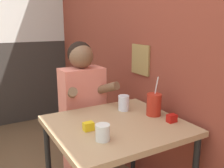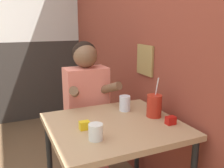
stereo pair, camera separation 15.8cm
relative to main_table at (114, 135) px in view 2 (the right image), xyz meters
name	(u,v)px [view 2 (the right image)]	position (x,y,z in m)	size (l,w,h in m)	color
brick_wall_right	(117,22)	(0.47, 0.96, 0.70)	(0.08, 4.48, 2.70)	brown
main_table	(114,135)	(0.00, 0.00, 0.00)	(0.81, 0.75, 0.73)	tan
person_seated	(87,112)	(-0.01, 0.53, -0.02)	(0.42, 0.40, 1.21)	#EA7F6B
cocktail_pitcher	(154,106)	(0.29, 0.00, 0.16)	(0.10, 0.10, 0.27)	#B22819
glass_near_pitcher	(125,103)	(0.17, 0.18, 0.13)	(0.08, 0.08, 0.11)	silver
glass_center	(96,132)	(-0.19, -0.17, 0.12)	(0.08, 0.08, 0.09)	silver
condiment_ketchup	(171,120)	(0.31, -0.16, 0.10)	(0.06, 0.04, 0.05)	#B7140F
condiment_mustard	(84,125)	(-0.20, -0.01, 0.10)	(0.06, 0.04, 0.05)	yellow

